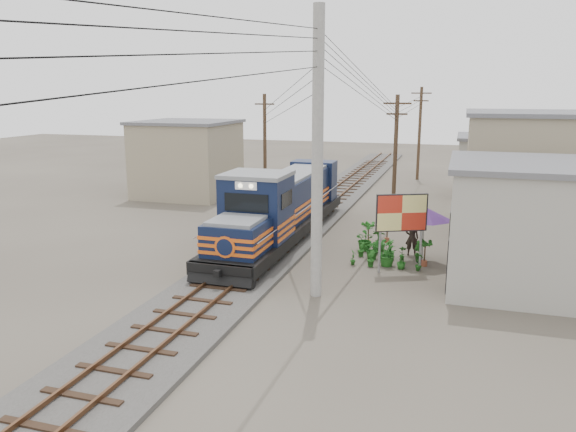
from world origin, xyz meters
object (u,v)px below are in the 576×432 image
(locomotive, at_px, (281,208))
(market_umbrella, at_px, (424,213))
(vendor, at_px, (412,238))
(billboard, at_px, (402,215))

(locomotive, bearing_deg, market_umbrella, -13.23)
(vendor, bearing_deg, market_umbrella, 111.09)
(billboard, xyz_separation_m, market_umbrella, (0.79, 1.57, -0.22))
(billboard, distance_m, market_umbrella, 1.77)
(billboard, xyz_separation_m, vendor, (0.26, 2.54, -1.56))
(locomotive, relative_size, market_umbrella, 5.13)
(billboard, height_order, vendor, billboard)
(market_umbrella, height_order, vendor, market_umbrella)
(locomotive, relative_size, billboard, 4.61)
(vendor, bearing_deg, locomotive, -13.63)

